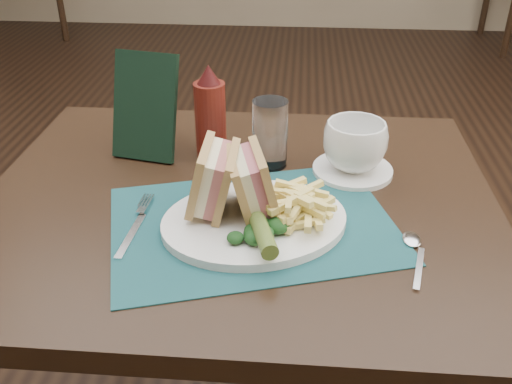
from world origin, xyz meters
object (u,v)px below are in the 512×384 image
(table_main, at_px, (241,349))
(check_presenter, at_px, (145,107))
(plate, at_px, (255,222))
(sandwich_half_a, at_px, (200,178))
(placemat, at_px, (253,224))
(drinking_glass, at_px, (270,134))
(coffee_cup, at_px, (355,146))
(ketchup_bottle, at_px, (210,112))
(saucer, at_px, (352,170))
(sandwich_half_b, at_px, (239,183))

(table_main, distance_m, check_presenter, 0.54)
(plate, height_order, sandwich_half_a, sandwich_half_a)
(plate, bearing_deg, placemat, 103.59)
(drinking_glass, distance_m, check_presenter, 0.25)
(sandwich_half_a, xyz_separation_m, coffee_cup, (0.26, 0.17, -0.02))
(table_main, xyz_separation_m, ketchup_bottle, (-0.07, 0.15, 0.47))
(check_presenter, bearing_deg, coffee_cup, 4.43)
(saucer, bearing_deg, sandwich_half_b, -136.82)
(sandwich_half_a, bearing_deg, check_presenter, 122.42)
(placemat, xyz_separation_m, saucer, (0.17, 0.19, 0.00))
(placemat, distance_m, coffee_cup, 0.26)
(sandwich_half_a, distance_m, coffee_cup, 0.31)
(sandwich_half_a, relative_size, sandwich_half_b, 1.03)
(ketchup_bottle, bearing_deg, sandwich_half_b, -71.12)
(plate, bearing_deg, sandwich_half_a, 146.41)
(drinking_glass, height_order, ketchup_bottle, ketchup_bottle)
(sandwich_half_b, xyz_separation_m, drinking_glass, (0.04, 0.20, -0.01))
(plate, distance_m, sandwich_half_b, 0.07)
(sandwich_half_a, bearing_deg, placemat, -12.07)
(placemat, distance_m, sandwich_half_a, 0.11)
(saucer, relative_size, ketchup_bottle, 0.81)
(plate, relative_size, check_presenter, 1.45)
(plate, bearing_deg, ketchup_bottle, 94.10)
(table_main, relative_size, sandwich_half_b, 8.09)
(table_main, relative_size, drinking_glass, 6.92)
(plate, distance_m, saucer, 0.26)
(table_main, xyz_separation_m, check_presenter, (-0.19, 0.15, 0.48))
(placemat, distance_m, drinking_glass, 0.22)
(saucer, height_order, check_presenter, check_presenter)
(placemat, relative_size, coffee_cup, 3.84)
(table_main, height_order, sandwich_half_a, sandwich_half_a)
(sandwich_half_b, bearing_deg, placemat, -29.77)
(coffee_cup, bearing_deg, sandwich_half_a, -146.36)
(coffee_cup, distance_m, check_presenter, 0.41)
(drinking_glass, distance_m, ketchup_bottle, 0.12)
(placemat, relative_size, sandwich_half_a, 3.94)
(ketchup_bottle, xyz_separation_m, check_presenter, (-0.13, -0.00, 0.01))
(coffee_cup, bearing_deg, check_presenter, 173.15)
(sandwich_half_a, relative_size, coffee_cup, 0.98)
(check_presenter, bearing_deg, table_main, -26.54)
(plate, xyz_separation_m, drinking_glass, (0.01, 0.21, 0.06))
(sandwich_half_b, height_order, check_presenter, check_presenter)
(sandwich_half_a, xyz_separation_m, saucer, (0.26, 0.17, -0.07))
(sandwich_half_a, xyz_separation_m, sandwich_half_b, (0.06, -0.01, -0.00))
(plate, height_order, check_presenter, check_presenter)
(ketchup_bottle, bearing_deg, check_presenter, -179.49)
(placemat, xyz_separation_m, plate, (0.00, -0.01, 0.01))
(placemat, height_order, check_presenter, check_presenter)
(saucer, bearing_deg, table_main, -153.33)
(plate, relative_size, ketchup_bottle, 1.61)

